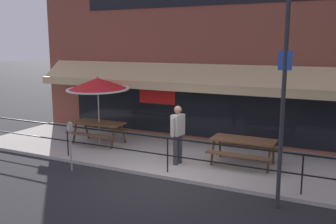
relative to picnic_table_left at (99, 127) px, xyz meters
name	(u,v)px	position (x,y,z in m)	size (l,w,h in m)	color
ground_plane	(163,179)	(3.46, -1.91, -0.71)	(120.00, 120.00, 0.00)	#232326
patio_deck	(192,157)	(3.46, 0.09, -0.66)	(15.00, 4.00, 0.10)	#ADA89E
restaurant_building	(217,33)	(3.46, 2.31, 3.20)	(15.00, 1.60, 7.87)	brown
patio_railing	(168,147)	(3.46, -1.61, 0.09)	(13.84, 0.04, 0.97)	black
picnic_table_left	(99,127)	(0.00, 0.00, 0.00)	(1.80, 1.42, 0.76)	brown
picnic_table_centre	(243,144)	(5.12, -0.10, 0.00)	(1.80, 1.42, 0.76)	brown
patio_umbrella_left	(98,84)	(0.00, 0.02, 1.47)	(2.14, 2.14, 2.38)	#B7B2A8
pedestrian_walking	(178,132)	(3.40, -0.84, 0.35)	(0.31, 0.61, 1.71)	#333338
parking_meter_near	(70,131)	(0.86, -2.46, 0.44)	(0.15, 0.16, 1.42)	gray
street_sign_pole	(283,105)	(6.50, -2.37, 1.58)	(0.28, 0.09, 4.45)	#2D2D33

